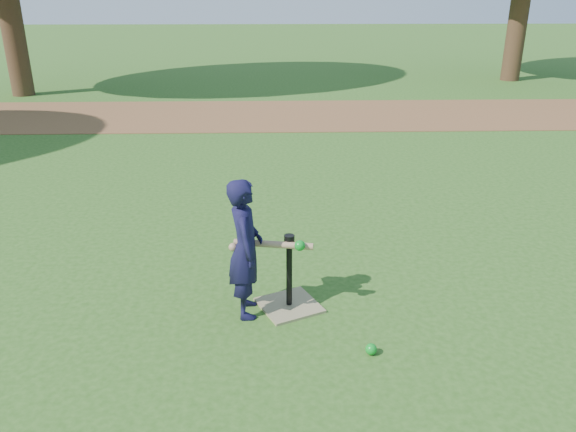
{
  "coord_description": "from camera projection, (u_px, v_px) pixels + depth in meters",
  "views": [
    {
      "loc": [
        -0.14,
        -3.64,
        2.32
      ],
      "look_at": [
        -0.01,
        0.49,
        0.65
      ],
      "focal_mm": 35.0,
      "sensor_mm": 36.0,
      "label": 1
    }
  ],
  "objects": [
    {
      "name": "ground",
      "position": [
        291.0,
        320.0,
        4.25
      ],
      "size": [
        80.0,
        80.0,
        0.0
      ],
      "primitive_type": "plane",
      "color": "#285116",
      "rests_on": "ground"
    },
    {
      "name": "dirt_strip",
      "position": [
        278.0,
        115.0,
        11.2
      ],
      "size": [
        24.0,
        3.0,
        0.01
      ],
      "primitive_type": "cube",
      "color": "brown",
      "rests_on": "ground"
    },
    {
      "name": "child",
      "position": [
        245.0,
        248.0,
        4.15
      ],
      "size": [
        0.29,
        0.42,
        1.08
      ],
      "primitive_type": "imported",
      "rotation": [
        0.0,
        0.0,
        1.66
      ],
      "color": "black",
      "rests_on": "ground"
    },
    {
      "name": "wiffle_ball_ground",
      "position": [
        371.0,
        349.0,
        3.83
      ],
      "size": [
        0.08,
        0.08,
        0.08
      ],
      "primitive_type": "sphere",
      "color": "#0C8E20",
      "rests_on": "ground"
    },
    {
      "name": "batting_tee",
      "position": [
        289.0,
        294.0,
        4.38
      ],
      "size": [
        0.57,
        0.57,
        0.61
      ],
      "color": "#90835B",
      "rests_on": "ground"
    },
    {
      "name": "swing_action",
      "position": [
        275.0,
        245.0,
        4.18
      ],
      "size": [
        0.63,
        0.19,
        0.1
      ],
      "color": "tan",
      "rests_on": "ground"
    }
  ]
}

